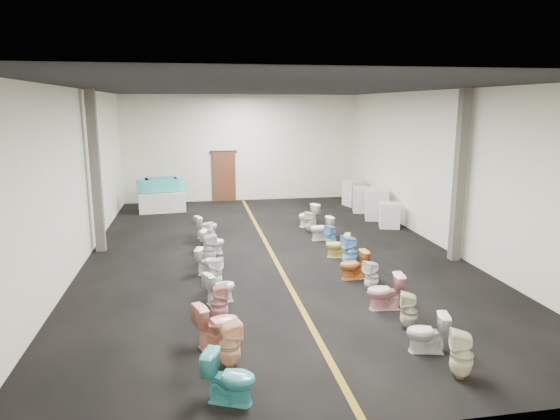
{
  "coord_description": "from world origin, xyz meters",
  "views": [
    {
      "loc": [
        -2.08,
        -13.38,
        4.09
      ],
      "look_at": [
        0.43,
        1.0,
        0.99
      ],
      "focal_mm": 32.0,
      "sensor_mm": 36.0,
      "label": 1
    }
  ],
  "objects_px": {
    "toilet_left_4": "(220,287)",
    "appliance_crate_b": "(377,205)",
    "toilet_left_9": "(206,233)",
    "toilet_right_4": "(371,276)",
    "toilet_right_8": "(331,237)",
    "appliance_crate_d": "(354,193)",
    "toilet_right_2": "(409,311)",
    "appliance_crate_c": "(364,200)",
    "appliance_crate_a": "(389,215)",
    "bathtub": "(161,184)",
    "toilet_right_1": "(427,333)",
    "toilet_left_1": "(230,345)",
    "toilet_right_11": "(308,216)",
    "toilet_right_10": "(310,222)",
    "toilet_right_0": "(462,355)",
    "toilet_left_2": "(217,324)",
    "toilet_left_8": "(213,242)",
    "toilet_right_3": "(385,292)",
    "toilet_left_10": "(206,226)",
    "toilet_left_0": "(230,378)",
    "toilet_right_5": "(354,265)",
    "toilet_right_7": "(338,245)",
    "toilet_left_5": "(215,273)",
    "display_table": "(162,202)",
    "toilet_left_3": "(219,303)",
    "toilet_left_7": "(209,249)",
    "toilet_right_6": "(350,252)",
    "toilet_left_6": "(209,262)",
    "toilet_right_9": "(321,228)"
  },
  "relations": [
    {
      "from": "toilet_left_4",
      "to": "appliance_crate_b",
      "type": "bearing_deg",
      "value": -66.3
    },
    {
      "from": "appliance_crate_b",
      "to": "toilet_left_9",
      "type": "height_order",
      "value": "appliance_crate_b"
    },
    {
      "from": "toilet_right_4",
      "to": "toilet_right_8",
      "type": "height_order",
      "value": "toilet_right_4"
    },
    {
      "from": "appliance_crate_d",
      "to": "toilet_right_2",
      "type": "relative_size",
      "value": 1.44
    },
    {
      "from": "appliance_crate_c",
      "to": "appliance_crate_a",
      "type": "bearing_deg",
      "value": -90.0
    },
    {
      "from": "bathtub",
      "to": "toilet_right_1",
      "type": "xyz_separation_m",
      "value": [
        5.01,
        -12.34,
        -0.72
      ]
    },
    {
      "from": "toilet_left_1",
      "to": "appliance_crate_b",
      "type": "bearing_deg",
      "value": -47.42
    },
    {
      "from": "appliance_crate_a",
      "to": "toilet_right_1",
      "type": "height_order",
      "value": "appliance_crate_a"
    },
    {
      "from": "appliance_crate_d",
      "to": "toilet_right_11",
      "type": "distance_m",
      "value": 4.14
    },
    {
      "from": "toilet_left_9",
      "to": "toilet_right_8",
      "type": "xyz_separation_m",
      "value": [
        3.55,
        -0.97,
        -0.01
      ]
    },
    {
      "from": "toilet_left_1",
      "to": "toilet_right_10",
      "type": "bearing_deg",
      "value": -36.78
    },
    {
      "from": "toilet_right_0",
      "to": "toilet_right_11",
      "type": "relative_size",
      "value": 1.03
    },
    {
      "from": "toilet_left_2",
      "to": "appliance_crate_b",
      "type": "bearing_deg",
      "value": -55.22
    },
    {
      "from": "toilet_left_8",
      "to": "appliance_crate_c",
      "type": "bearing_deg",
      "value": -37.91
    },
    {
      "from": "toilet_right_3",
      "to": "toilet_left_10",
      "type": "bearing_deg",
      "value": -146.79
    },
    {
      "from": "appliance_crate_c",
      "to": "toilet_right_10",
      "type": "xyz_separation_m",
      "value": [
        -2.8,
        -2.75,
        -0.13
      ]
    },
    {
      "from": "toilet_left_0",
      "to": "toilet_right_5",
      "type": "distance_m",
      "value": 5.62
    },
    {
      "from": "appliance_crate_d",
      "to": "toilet_right_7",
      "type": "relative_size",
      "value": 1.53
    },
    {
      "from": "toilet_left_5",
      "to": "bathtub",
      "type": "bearing_deg",
      "value": 30.18
    },
    {
      "from": "bathtub",
      "to": "toilet_left_10",
      "type": "relative_size",
      "value": 2.59
    },
    {
      "from": "toilet_left_8",
      "to": "toilet_left_10",
      "type": "xyz_separation_m",
      "value": [
        -0.12,
        1.73,
        0.02
      ]
    },
    {
      "from": "toilet_left_9",
      "to": "toilet_left_10",
      "type": "bearing_deg",
      "value": 19.01
    },
    {
      "from": "toilet_left_5",
      "to": "toilet_right_4",
      "type": "bearing_deg",
      "value": -83.6
    },
    {
      "from": "display_table",
      "to": "toilet_right_5",
      "type": "relative_size",
      "value": 2.51
    },
    {
      "from": "toilet_left_3",
      "to": "toilet_right_4",
      "type": "bearing_deg",
      "value": -72.83
    },
    {
      "from": "appliance_crate_d",
      "to": "toilet_left_4",
      "type": "xyz_separation_m",
      "value": [
        -6.02,
        -9.4,
        -0.18
      ]
    },
    {
      "from": "toilet_left_0",
      "to": "toilet_right_2",
      "type": "distance_m",
      "value": 3.85
    },
    {
      "from": "toilet_right_4",
      "to": "toilet_left_7",
      "type": "bearing_deg",
      "value": -144.37
    },
    {
      "from": "toilet_left_7",
      "to": "toilet_right_1",
      "type": "height_order",
      "value": "toilet_left_7"
    },
    {
      "from": "appliance_crate_c",
      "to": "toilet_left_2",
      "type": "relative_size",
      "value": 1.19
    },
    {
      "from": "toilet_left_5",
      "to": "toilet_right_3",
      "type": "relative_size",
      "value": 0.97
    },
    {
      "from": "appliance_crate_c",
      "to": "toilet_left_8",
      "type": "relative_size",
      "value": 1.43
    },
    {
      "from": "toilet_left_0",
      "to": "toilet_right_6",
      "type": "height_order",
      "value": "toilet_right_6"
    },
    {
      "from": "toilet_right_5",
      "to": "bathtub",
      "type": "bearing_deg",
      "value": -153.98
    },
    {
      "from": "toilet_left_4",
      "to": "toilet_left_6",
      "type": "xyz_separation_m",
      "value": [
        -0.15,
        1.8,
        -0.01
      ]
    },
    {
      "from": "toilet_left_6",
      "to": "toilet_right_7",
      "type": "xyz_separation_m",
      "value": [
        3.5,
        0.84,
        0.0
      ]
    },
    {
      "from": "display_table",
      "to": "toilet_right_2",
      "type": "distance_m",
      "value": 12.54
    },
    {
      "from": "appliance_crate_a",
      "to": "toilet_right_0",
      "type": "bearing_deg",
      "value": -105.65
    },
    {
      "from": "toilet_left_2",
      "to": "toilet_left_1",
      "type": "bearing_deg",
      "value": 171.5
    },
    {
      "from": "appliance_crate_c",
      "to": "toilet_left_4",
      "type": "xyz_separation_m",
      "value": [
        -6.02,
        -8.18,
        -0.13
      ]
    },
    {
      "from": "toilet_left_5",
      "to": "toilet_left_9",
      "type": "height_order",
      "value": "toilet_left_5"
    },
    {
      "from": "toilet_left_10",
      "to": "display_table",
      "type": "bearing_deg",
      "value": -1.6
    },
    {
      "from": "toilet_right_3",
      "to": "toilet_right_7",
      "type": "bearing_deg",
      "value": -176.2
    },
    {
      "from": "toilet_left_2",
      "to": "toilet_left_6",
      "type": "relative_size",
      "value": 1.19
    },
    {
      "from": "toilet_left_1",
      "to": "toilet_right_7",
      "type": "bearing_deg",
      "value": -47.19
    },
    {
      "from": "display_table",
      "to": "toilet_right_6",
      "type": "bearing_deg",
      "value": -57.01
    },
    {
      "from": "toilet_right_1",
      "to": "toilet_right_5",
      "type": "height_order",
      "value": "toilet_right_5"
    },
    {
      "from": "toilet_right_9",
      "to": "toilet_right_10",
      "type": "relative_size",
      "value": 1.04
    },
    {
      "from": "toilet_left_9",
      "to": "toilet_right_11",
      "type": "distance_m",
      "value": 3.9
    },
    {
      "from": "toilet_right_7",
      "to": "bathtub",
      "type": "bearing_deg",
      "value": -123.45
    }
  ]
}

